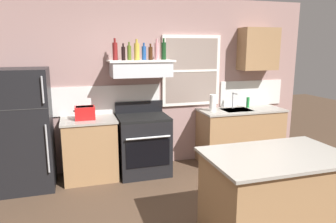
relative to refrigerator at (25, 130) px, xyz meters
name	(u,v)px	position (x,y,z in m)	size (l,w,h in m)	color
back_wall	(155,84)	(1.93, 0.39, 0.52)	(5.40, 0.11, 2.70)	gray
refrigerator	(25,130)	(0.00, 0.00, 0.00)	(0.70, 0.72, 1.66)	black
counter_left_of_stove	(90,149)	(0.85, 0.06, -0.37)	(0.79, 0.63, 0.91)	#9E754C
toaster	(85,113)	(0.80, 0.05, 0.18)	(0.30, 0.20, 0.19)	red
stove_range	(143,144)	(1.65, 0.02, -0.37)	(0.76, 0.69, 1.09)	black
range_hood_shelf	(141,68)	(1.65, 0.12, 0.79)	(0.96, 0.52, 0.24)	silver
bottle_red_label_wine	(115,51)	(1.28, 0.17, 1.05)	(0.07, 0.07, 0.32)	maroon
bottle_balsamic_dark	(123,53)	(1.39, 0.08, 1.02)	(0.06, 0.06, 0.24)	black
bottle_olive_oil_square	(129,52)	(1.49, 0.14, 1.03)	(0.06, 0.06, 0.26)	#4C601E
bottle_champagne_gold_foil	(137,51)	(1.59, 0.08, 1.04)	(0.08, 0.08, 0.30)	#B29333
bottle_blue_liqueur	(144,53)	(1.71, 0.12, 1.02)	(0.07, 0.07, 0.25)	#1E478C
bottle_brown_stout	(150,53)	(1.80, 0.08, 1.02)	(0.06, 0.06, 0.24)	#381E0F
bottle_rose_pink	(157,51)	(1.91, 0.12, 1.05)	(0.07, 0.07, 0.31)	#C67F84
bottle_dark_green_wine	(164,51)	(2.02, 0.14, 1.05)	(0.07, 0.07, 0.32)	#143819
counter_right_with_sink	(240,135)	(3.35, 0.06, -0.37)	(1.43, 0.63, 0.91)	#9E754C
sink_faucet	(234,98)	(3.25, 0.16, 0.25)	(0.03, 0.17, 0.28)	silver
paper_towel_roll	(213,103)	(2.82, 0.06, 0.21)	(0.11, 0.11, 0.27)	white
dish_soap_bottle	(248,102)	(3.53, 0.16, 0.17)	(0.06, 0.06, 0.18)	#268C3F
kitchen_island	(274,197)	(2.55, -2.04, -0.37)	(1.40, 0.90, 0.91)	#9E754C
upper_cabinet_right	(258,49)	(3.70, 0.20, 1.07)	(0.64, 0.32, 0.70)	#9E754C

